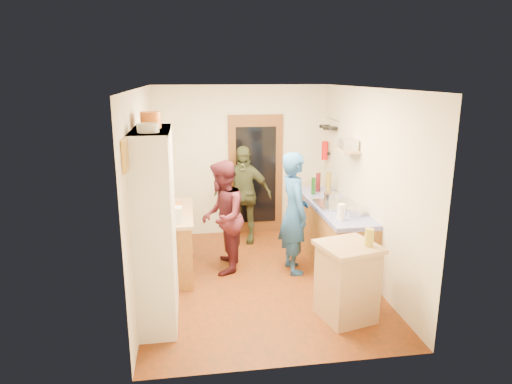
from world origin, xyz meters
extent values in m
cube|color=maroon|center=(0.00, 0.00, -0.01)|extent=(3.00, 4.00, 0.02)
cube|color=silver|center=(0.00, 0.00, 2.61)|extent=(3.00, 4.00, 0.02)
cube|color=silver|center=(0.00, 2.01, 1.30)|extent=(3.00, 0.02, 2.60)
cube|color=silver|center=(0.00, -2.01, 1.30)|extent=(3.00, 0.02, 2.60)
cube|color=silver|center=(-1.51, 0.00, 1.30)|extent=(0.02, 4.00, 2.60)
cube|color=silver|center=(1.51, 0.00, 1.30)|extent=(0.02, 4.00, 2.60)
cube|color=brown|center=(0.25, 1.97, 1.05)|extent=(0.95, 0.06, 2.10)
cube|color=black|center=(0.25, 1.94, 1.05)|extent=(0.70, 0.02, 1.70)
cube|color=white|center=(-1.30, -0.80, 1.10)|extent=(0.40, 1.20, 2.20)
cube|color=white|center=(-1.30, -0.80, 2.18)|extent=(0.40, 1.14, 0.04)
cylinder|color=white|center=(-1.30, -1.09, 2.25)|extent=(0.22, 0.22, 0.09)
cylinder|color=orange|center=(-1.30, -0.70, 2.29)|extent=(0.22, 0.22, 0.18)
cylinder|color=orange|center=(-1.30, -0.49, 2.28)|extent=(0.18, 0.18, 0.16)
cube|color=olive|center=(-1.20, 0.45, 0.42)|extent=(0.60, 1.40, 0.85)
cube|color=tan|center=(-1.20, 0.45, 0.88)|extent=(0.64, 1.44, 0.05)
cube|color=white|center=(-1.15, -0.04, 1.00)|extent=(0.27, 0.18, 0.20)
cylinder|color=white|center=(-1.25, 0.35, 0.99)|extent=(0.19, 0.19, 0.18)
cylinder|color=orange|center=(-1.12, 0.57, 0.94)|extent=(0.21, 0.21, 0.08)
cube|color=tan|center=(-1.18, 0.97, 0.91)|extent=(0.31, 0.23, 0.02)
cube|color=olive|center=(1.20, 0.50, 0.42)|extent=(0.60, 2.20, 0.84)
cube|color=#1C1EB2|center=(1.20, 0.50, 0.87)|extent=(0.62, 2.22, 0.06)
cube|color=silver|center=(1.20, 0.37, 0.92)|extent=(0.55, 0.58, 0.04)
cylinder|color=silver|center=(1.15, 0.45, 1.01)|extent=(0.21, 0.21, 0.14)
cylinder|color=#143F14|center=(1.05, 1.07, 1.04)|extent=(0.07, 0.07, 0.27)
cylinder|color=#591419|center=(1.18, 1.25, 1.05)|extent=(0.10, 0.10, 0.31)
cylinder|color=olive|center=(1.31, 1.11, 1.07)|extent=(0.10, 0.10, 0.34)
cylinder|color=white|center=(1.05, -0.29, 1.01)|extent=(0.11, 0.11, 0.22)
cylinder|color=silver|center=(1.30, -0.10, 0.95)|extent=(0.30, 0.30, 0.10)
cube|color=tan|center=(0.84, -1.18, 0.43)|extent=(0.67, 0.67, 0.86)
cube|color=tan|center=(0.84, -1.18, 0.89)|extent=(0.76, 0.76, 0.05)
cube|color=white|center=(0.78, -1.15, 0.90)|extent=(0.41, 0.36, 0.02)
cylinder|color=#AD9E2D|center=(1.05, -1.25, 1.01)|extent=(0.12, 0.12, 0.20)
cylinder|color=silver|center=(1.46, 1.52, 2.05)|extent=(0.02, 0.65, 0.02)
cylinder|color=black|center=(1.40, 1.35, 1.92)|extent=(0.18, 0.18, 0.05)
cylinder|color=black|center=(1.40, 1.55, 1.90)|extent=(0.16, 0.16, 0.05)
cylinder|color=black|center=(1.40, 1.75, 1.91)|extent=(0.17, 0.17, 0.05)
cube|color=tan|center=(1.37, 0.45, 1.70)|extent=(0.26, 0.42, 0.03)
cube|color=silver|center=(1.37, 0.45, 1.79)|extent=(0.25, 0.32, 0.15)
cube|color=black|center=(1.47, 1.70, 1.45)|extent=(0.06, 0.10, 0.04)
cylinder|color=red|center=(1.41, 1.70, 1.50)|extent=(0.11, 0.11, 0.32)
cube|color=gold|center=(-1.48, -1.55, 2.05)|extent=(0.03, 0.25, 0.30)
imported|color=#1F4A8E|center=(0.57, 0.19, 0.87)|extent=(0.47, 0.67, 1.74)
imported|color=#481823|center=(-0.43, 0.39, 0.81)|extent=(0.74, 0.88, 1.62)
imported|color=#363B24|center=(-0.03, 1.52, 0.82)|extent=(1.03, 0.64, 1.64)
camera|label=1|loc=(-0.90, -5.79, 2.76)|focal=32.00mm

